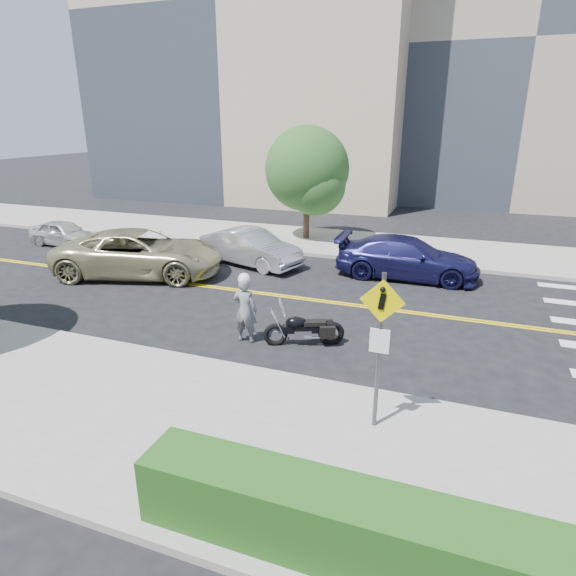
# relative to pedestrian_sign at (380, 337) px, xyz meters

# --- Properties ---
(ground_plane) EXTENTS (120.00, 120.00, 0.00)m
(ground_plane) POSITION_rel_pedestrian_sign_xyz_m (-4.20, 6.31, -1.96)
(ground_plane) COLOR black
(ground_plane) RESTS_ON ground
(sidewalk_near) EXTENTS (60.00, 5.00, 0.15)m
(sidewalk_near) POSITION_rel_pedestrian_sign_xyz_m (-4.20, -1.19, -1.89)
(sidewalk_near) COLOR #9E9B91
(sidewalk_near) RESTS_ON ground_plane
(sidewalk_far) EXTENTS (60.00, 5.00, 0.15)m
(sidewalk_far) POSITION_rel_pedestrian_sign_xyz_m (-4.20, 13.81, -1.89)
(sidewalk_far) COLOR #9E9B91
(sidewalk_far) RESTS_ON ground_plane
(building_left) EXTENTS (22.00, 14.00, 25.00)m
(building_left) POSITION_rel_pedestrian_sign_xyz_m (-14.20, 28.31, 10.54)
(building_left) COLOR tan
(building_left) RESTS_ON ground_plane
(building_mid) EXTENTS (18.00, 14.00, 20.00)m
(building_mid) POSITION_rel_pedestrian_sign_xyz_m (3.80, 32.31, 8.04)
(building_mid) COLOR #A39984
(building_mid) RESTS_ON ground_plane
(hedge) EXTENTS (9.00, 0.90, 1.00)m
(hedge) POSITION_rel_pedestrian_sign_xyz_m (1.80, -2.99, -1.31)
(hedge) COLOR #235619
(hedge) RESTS_ON sidewalk_near
(pedestrian_sign) EXTENTS (0.78, 0.08, 3.00)m
(pedestrian_sign) POSITION_rel_pedestrian_sign_xyz_m (0.00, 0.00, 0.00)
(pedestrian_sign) COLOR #4C4C51
(pedestrian_sign) RESTS_ON sidewalk_near
(motorcyclist) EXTENTS (0.67, 0.46, 1.90)m
(motorcyclist) POSITION_rel_pedestrian_sign_xyz_m (-3.93, 2.75, -1.02)
(motorcyclist) COLOR silver
(motorcyclist) RESTS_ON ground
(motorcycle) EXTENTS (2.11, 1.38, 1.24)m
(motorcycle) POSITION_rel_pedestrian_sign_xyz_m (-2.42, 3.12, -1.34)
(motorcycle) COLOR black
(motorcycle) RESTS_ON ground
(suv) EXTENTS (6.68, 4.44, 1.71)m
(suv) POSITION_rel_pedestrian_sign_xyz_m (-10.08, 6.64, -1.11)
(suv) COLOR tan
(suv) RESTS_ON ground
(parked_car_white) EXTENTS (3.54, 1.62, 1.17)m
(parked_car_white) POSITION_rel_pedestrian_sign_xyz_m (-16.21, 9.18, -1.37)
(parked_car_white) COLOR silver
(parked_car_white) RESTS_ON ground
(parked_car_silver) EXTENTS (4.62, 2.74, 1.44)m
(parked_car_silver) POSITION_rel_pedestrian_sign_xyz_m (-6.75, 9.29, -1.24)
(parked_car_silver) COLOR #B0B1B9
(parked_car_silver) RESTS_ON ground
(parked_car_blue) EXTENTS (5.24, 2.23, 1.51)m
(parked_car_blue) POSITION_rel_pedestrian_sign_xyz_m (-0.66, 9.83, -1.21)
(parked_car_blue) COLOR navy
(parked_car_blue) RESTS_ON ground
(tree_far_a) EXTENTS (3.92, 3.92, 5.36)m
(tree_far_a) POSITION_rel_pedestrian_sign_xyz_m (-5.96, 14.02, 1.43)
(tree_far_a) COLOR #382619
(tree_far_a) RESTS_ON ground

